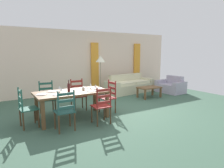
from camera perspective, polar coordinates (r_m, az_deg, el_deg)
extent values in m
cube|color=#3C5C49|center=(6.17, 2.85, -7.72)|extent=(9.60, 9.60, 0.02)
cube|color=beige|center=(8.84, -9.24, 6.26)|extent=(9.60, 0.16, 2.70)
cube|color=orange|center=(9.00, -4.96, 4.79)|extent=(0.35, 0.08, 2.20)
cube|color=orange|center=(10.29, 7.15, 5.30)|extent=(0.35, 0.08, 2.20)
cube|color=brown|center=(5.35, -11.40, -2.38)|extent=(1.90, 0.96, 0.05)
cube|color=brown|center=(4.87, -19.24, -8.44)|extent=(0.08, 0.08, 0.70)
cube|color=brown|center=(5.45, -1.41, -6.05)|extent=(0.08, 0.08, 0.70)
cube|color=brown|center=(5.59, -20.90, -6.28)|extent=(0.08, 0.08, 0.70)
cube|color=brown|center=(6.10, -4.99, -4.43)|extent=(0.08, 0.08, 0.70)
cube|color=#23504A|center=(4.68, -13.57, -7.65)|extent=(0.42, 0.40, 0.03)
cylinder|color=#4B331E|center=(4.86, -16.13, -9.98)|extent=(0.04, 0.04, 0.43)
cylinder|color=#4B331E|center=(4.95, -12.06, -9.44)|extent=(0.04, 0.04, 0.43)
cylinder|color=#4B331E|center=(4.55, -15.01, -11.26)|extent=(0.04, 0.04, 0.43)
cylinder|color=#4B331E|center=(4.65, -10.67, -10.64)|extent=(0.04, 0.04, 0.43)
cylinder|color=#23504A|center=(4.40, -15.27, -5.23)|extent=(0.04, 0.04, 0.50)
cylinder|color=#23504A|center=(4.51, -10.85, -4.74)|extent=(0.04, 0.04, 0.50)
cube|color=#23504A|center=(4.48, -12.98, -6.60)|extent=(0.38, 0.03, 0.06)
cube|color=#23504A|center=(4.44, -13.04, -4.74)|extent=(0.38, 0.03, 0.06)
cube|color=#23504A|center=(4.41, -13.11, -2.84)|extent=(0.38, 0.03, 0.06)
cube|color=maroon|center=(4.98, -3.22, -6.36)|extent=(0.43, 0.41, 0.03)
cylinder|color=#4B331E|center=(5.12, -5.87, -8.64)|extent=(0.04, 0.04, 0.43)
cylinder|color=#4B331E|center=(5.27, -2.24, -8.09)|extent=(0.04, 0.04, 0.43)
cylinder|color=#4B331E|center=(4.83, -4.24, -9.74)|extent=(0.04, 0.04, 0.43)
cylinder|color=#4B331E|center=(4.98, -0.44, -9.11)|extent=(0.04, 0.04, 0.43)
cylinder|color=maroon|center=(4.69, -4.31, -4.04)|extent=(0.04, 0.04, 0.50)
cylinder|color=maroon|center=(4.85, -0.44, -3.57)|extent=(0.04, 0.04, 0.50)
cube|color=maroon|center=(4.80, -2.33, -5.32)|extent=(0.38, 0.04, 0.06)
cube|color=maroon|center=(4.76, -2.34, -3.57)|extent=(0.38, 0.04, 0.06)
cube|color=maroon|center=(4.73, -2.36, -1.80)|extent=(0.38, 0.04, 0.06)
cube|color=#225747|center=(5.96, -18.11, -4.21)|extent=(0.44, 0.43, 0.03)
cylinder|color=#4B331E|center=(5.89, -15.97, -6.59)|extent=(0.04, 0.04, 0.43)
cylinder|color=#4B331E|center=(5.83, -19.46, -6.92)|extent=(0.04, 0.04, 0.43)
cylinder|color=#4B331E|center=(6.21, -16.63, -5.80)|extent=(0.04, 0.04, 0.43)
cylinder|color=#4B331E|center=(6.16, -19.93, -6.10)|extent=(0.04, 0.04, 0.43)
cylinder|color=#225747|center=(6.10, -16.84, -1.33)|extent=(0.04, 0.04, 0.50)
cylinder|color=#225747|center=(6.05, -20.18, -1.59)|extent=(0.04, 0.04, 0.50)
cube|color=#225747|center=(6.10, -18.44, -2.66)|extent=(0.38, 0.05, 0.06)
cube|color=#225747|center=(6.07, -18.51, -1.27)|extent=(0.38, 0.05, 0.06)
cube|color=#225747|center=(6.05, -18.58, 0.12)|extent=(0.38, 0.05, 0.06)
cube|color=maroon|center=(6.18, -9.59, -3.41)|extent=(0.44, 0.42, 0.03)
cylinder|color=#4B331E|center=(6.14, -7.41, -5.65)|extent=(0.04, 0.04, 0.43)
cylinder|color=#4B331E|center=(6.02, -10.61, -6.03)|extent=(0.04, 0.04, 0.43)
cylinder|color=#4B331E|center=(6.45, -8.52, -4.96)|extent=(0.04, 0.04, 0.43)
cylinder|color=#4B331E|center=(6.34, -11.58, -5.30)|extent=(0.04, 0.04, 0.43)
cylinder|color=maroon|center=(6.35, -8.62, -0.64)|extent=(0.04, 0.04, 0.50)
cylinder|color=maroon|center=(6.24, -11.73, -0.91)|extent=(0.04, 0.04, 0.50)
cube|color=maroon|center=(6.31, -10.13, -1.94)|extent=(0.38, 0.04, 0.06)
cube|color=maroon|center=(6.29, -10.17, -0.60)|extent=(0.38, 0.04, 0.06)
cube|color=maroon|center=(6.26, -10.20, 0.76)|extent=(0.38, 0.04, 0.06)
cube|color=#235949|center=(5.14, -22.87, -6.59)|extent=(0.43, 0.45, 0.03)
cylinder|color=#4B331E|center=(5.41, -21.36, -8.27)|extent=(0.04, 0.04, 0.43)
cylinder|color=#4B331E|center=(5.07, -20.37, -9.36)|extent=(0.04, 0.04, 0.43)
cylinder|color=#4B331E|center=(5.35, -24.93, -8.71)|extent=(0.04, 0.04, 0.43)
cylinder|color=#4B331E|center=(5.01, -24.18, -9.84)|extent=(0.04, 0.04, 0.43)
cylinder|color=#235949|center=(5.22, -25.30, -3.55)|extent=(0.04, 0.04, 0.50)
cylinder|color=#235949|center=(4.88, -24.56, -4.35)|extent=(0.04, 0.04, 0.50)
cube|color=#235949|center=(5.08, -24.84, -5.36)|extent=(0.05, 0.38, 0.06)
cube|color=#235949|center=(5.05, -24.96, -3.71)|extent=(0.05, 0.38, 0.06)
cube|color=#235949|center=(5.02, -25.07, -2.04)|extent=(0.05, 0.38, 0.06)
cube|color=maroon|center=(5.84, -1.40, -4.03)|extent=(0.42, 0.44, 0.03)
cylinder|color=#4B331E|center=(5.66, -1.84, -6.86)|extent=(0.04, 0.04, 0.43)
cylinder|color=#4B331E|center=(5.96, -3.72, -6.07)|extent=(0.04, 0.04, 0.43)
cylinder|color=#4B331E|center=(5.84, 0.99, -6.35)|extent=(0.04, 0.04, 0.43)
cylinder|color=#4B331E|center=(6.13, -0.97, -5.60)|extent=(0.04, 0.04, 0.43)
cylinder|color=maroon|center=(5.73, 1.00, -1.60)|extent=(0.04, 0.04, 0.50)
cylinder|color=maroon|center=(6.02, -0.99, -1.07)|extent=(0.04, 0.04, 0.50)
cube|color=maroon|center=(5.90, -0.02, -2.57)|extent=(0.05, 0.38, 0.06)
cube|color=maroon|center=(5.87, -0.02, -1.13)|extent=(0.05, 0.38, 0.06)
cube|color=maroon|center=(5.85, -0.02, 0.31)|extent=(0.05, 0.38, 0.06)
cylinder|color=white|center=(4.98, -15.30, -3.00)|extent=(0.24, 0.24, 0.02)
cube|color=silver|center=(4.94, -16.97, -3.23)|extent=(0.02, 0.17, 0.01)
cylinder|color=white|center=(5.29, -5.90, -2.01)|extent=(0.24, 0.24, 0.02)
cube|color=silver|center=(5.23, -7.38, -2.24)|extent=(0.03, 0.17, 0.01)
cylinder|color=white|center=(5.45, -16.77, -2.02)|extent=(0.24, 0.24, 0.02)
cube|color=silver|center=(5.42, -18.30, -2.23)|extent=(0.02, 0.17, 0.01)
cylinder|color=white|center=(5.74, -8.05, -1.18)|extent=(0.24, 0.24, 0.02)
cube|color=silver|center=(5.68, -9.43, -1.37)|extent=(0.02, 0.17, 0.01)
cylinder|color=white|center=(5.14, -19.61, -2.83)|extent=(0.24, 0.24, 0.02)
cube|color=silver|center=(5.12, -21.25, -3.05)|extent=(0.02, 0.17, 0.01)
cylinder|color=white|center=(5.65, -3.97, -1.26)|extent=(0.24, 0.24, 0.02)
cube|color=silver|center=(5.59, -5.33, -1.47)|extent=(0.03, 0.17, 0.01)
cylinder|color=#471919|center=(5.29, -12.36, -1.06)|extent=(0.07, 0.07, 0.22)
cylinder|color=#471919|center=(5.27, -12.41, 0.55)|extent=(0.02, 0.02, 0.08)
cylinder|color=black|center=(5.26, -12.43, 1.06)|extent=(0.03, 0.03, 0.02)
cylinder|color=white|center=(5.13, -14.38, -2.66)|extent=(0.06, 0.06, 0.01)
cylinder|color=white|center=(5.13, -14.40, -2.25)|extent=(0.01, 0.01, 0.07)
cone|color=white|center=(5.11, -14.43, -1.40)|extent=(0.06, 0.06, 0.08)
cylinder|color=white|center=(5.44, -4.80, -1.75)|extent=(0.06, 0.06, 0.01)
cylinder|color=white|center=(5.43, -4.81, -1.35)|extent=(0.01, 0.01, 0.07)
cone|color=white|center=(5.42, -4.82, -0.55)|extent=(0.06, 0.06, 0.08)
cylinder|color=white|center=(5.38, -14.88, -2.15)|extent=(0.06, 0.06, 0.01)
cylinder|color=white|center=(5.37, -14.89, -1.75)|extent=(0.01, 0.01, 0.07)
cone|color=white|center=(5.36, -14.93, -0.94)|extent=(0.06, 0.06, 0.08)
cylinder|color=white|center=(5.71, -6.19, -1.26)|extent=(0.06, 0.06, 0.01)
cylinder|color=white|center=(5.70, -6.20, -0.88)|extent=(0.01, 0.01, 0.07)
cone|color=white|center=(5.69, -6.21, -0.11)|extent=(0.06, 0.06, 0.08)
cylinder|color=beige|center=(5.48, -8.26, -1.28)|extent=(0.07, 0.07, 0.09)
cube|color=beige|center=(8.82, 5.27, -1.20)|extent=(1.88, 1.00, 0.40)
cube|color=beige|center=(9.01, 3.99, 0.32)|extent=(1.81, 0.40, 0.80)
cube|color=beige|center=(9.52, 9.78, 0.02)|extent=(0.33, 0.82, 0.58)
cube|color=beige|center=(8.15, 0.02, -1.37)|extent=(0.33, 0.82, 0.58)
cube|color=beige|center=(9.05, 7.59, 0.70)|extent=(0.93, 0.73, 0.12)
cube|color=beige|center=(8.44, 3.29, 0.15)|extent=(0.93, 0.73, 0.12)
cube|color=brown|center=(7.96, 10.67, -0.98)|extent=(0.90, 0.56, 0.04)
cube|color=brown|center=(7.57, 9.53, -3.09)|extent=(0.06, 0.06, 0.38)
cube|color=brown|center=(8.11, 13.82, -2.42)|extent=(0.06, 0.06, 0.38)
cube|color=brown|center=(7.91, 7.35, -2.50)|extent=(0.06, 0.06, 0.38)
cube|color=brown|center=(8.43, 11.61, -1.90)|extent=(0.06, 0.06, 0.38)
cube|color=#A9A3B7|center=(9.20, 16.44, -1.17)|extent=(0.86, 0.86, 0.38)
cube|color=#A9A3B7|center=(9.41, 17.61, 0.05)|extent=(0.26, 0.81, 0.72)
cube|color=#A9A3B7|center=(8.90, 18.94, -1.17)|extent=(0.81, 0.24, 0.52)
cube|color=#A9A3B7|center=(9.49, 14.13, -0.34)|extent=(0.81, 0.24, 0.52)
cylinder|color=#332D28|center=(8.35, -3.25, -3.05)|extent=(0.28, 0.28, 0.03)
cylinder|color=gray|center=(8.24, -3.30, 1.65)|extent=(0.03, 0.03, 1.35)
cone|color=beige|center=(8.17, -3.35, 7.25)|extent=(0.40, 0.40, 0.26)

